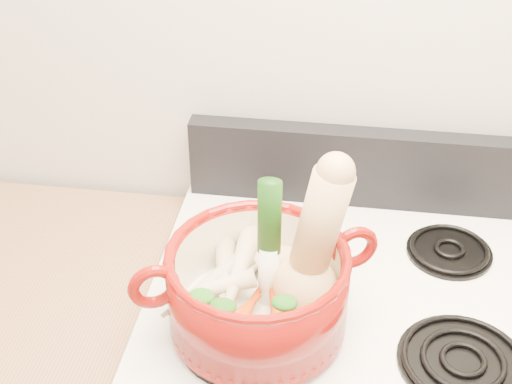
# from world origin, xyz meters

# --- Properties ---
(wall_back) EXTENTS (3.50, 0.02, 2.60)m
(wall_back) POSITION_xyz_m (0.00, 1.75, 1.30)
(wall_back) COLOR beige
(wall_back) RESTS_ON floor
(cooktop) EXTENTS (0.78, 0.67, 0.03)m
(cooktop) POSITION_xyz_m (0.00, 1.40, 0.93)
(cooktop) COLOR white
(cooktop) RESTS_ON stove_body
(control_backsplash) EXTENTS (0.76, 0.05, 0.18)m
(control_backsplash) POSITION_xyz_m (0.00, 1.70, 1.04)
(control_backsplash) COLOR black
(control_backsplash) RESTS_ON cooktop
(burner_front_left) EXTENTS (0.22, 0.22, 0.02)m
(burner_front_left) POSITION_xyz_m (-0.19, 1.24, 0.96)
(burner_front_left) COLOR black
(burner_front_left) RESTS_ON cooktop
(burner_front_right) EXTENTS (0.22, 0.22, 0.02)m
(burner_front_right) POSITION_xyz_m (0.19, 1.24, 0.96)
(burner_front_right) COLOR black
(burner_front_right) RESTS_ON cooktop
(burner_back_left) EXTENTS (0.17, 0.17, 0.02)m
(burner_back_left) POSITION_xyz_m (-0.19, 1.54, 0.96)
(burner_back_left) COLOR black
(burner_back_left) RESTS_ON cooktop
(burner_back_right) EXTENTS (0.17, 0.17, 0.02)m
(burner_back_right) POSITION_xyz_m (0.19, 1.54, 0.96)
(burner_back_right) COLOR black
(burner_back_right) RESTS_ON cooktop
(dutch_oven) EXTENTS (0.42, 0.42, 0.15)m
(dutch_oven) POSITION_xyz_m (-0.17, 1.27, 1.05)
(dutch_oven) COLOR maroon
(dutch_oven) RESTS_ON burner_front_left
(pot_handle_left) EXTENTS (0.09, 0.06, 0.09)m
(pot_handle_left) POSITION_xyz_m (-0.33, 1.20, 1.10)
(pot_handle_left) COLOR maroon
(pot_handle_left) RESTS_ON dutch_oven
(pot_handle_right) EXTENTS (0.09, 0.06, 0.09)m
(pot_handle_right) POSITION_xyz_m (-0.01, 1.35, 1.10)
(pot_handle_right) COLOR maroon
(pot_handle_right) RESTS_ON dutch_oven
(squash) EXTENTS (0.20, 0.17, 0.31)m
(squash) POSITION_xyz_m (-0.09, 1.29, 1.15)
(squash) COLOR #E3B374
(squash) RESTS_ON dutch_oven
(leek) EXTENTS (0.04, 0.04, 0.26)m
(leek) POSITION_xyz_m (-0.15, 1.30, 1.13)
(leek) COLOR white
(leek) RESTS_ON dutch_oven
(ginger) EXTENTS (0.11, 0.09, 0.05)m
(ginger) POSITION_xyz_m (-0.14, 1.38, 1.02)
(ginger) COLOR #CDB67E
(ginger) RESTS_ON dutch_oven
(parsnip_0) EXTENTS (0.13, 0.19, 0.05)m
(parsnip_0) POSITION_xyz_m (-0.21, 1.32, 1.02)
(parsnip_0) COLOR beige
(parsnip_0) RESTS_ON dutch_oven
(parsnip_1) EXTENTS (0.16, 0.18, 0.06)m
(parsnip_1) POSITION_xyz_m (-0.26, 1.29, 1.03)
(parsnip_1) COLOR beige
(parsnip_1) RESTS_ON dutch_oven
(parsnip_2) EXTENTS (0.07, 0.20, 0.06)m
(parsnip_2) POSITION_xyz_m (-0.23, 1.30, 1.03)
(parsnip_2) COLOR beige
(parsnip_2) RESTS_ON dutch_oven
(parsnip_3) EXTENTS (0.17, 0.09, 0.05)m
(parsnip_3) POSITION_xyz_m (-0.25, 1.27, 1.04)
(parsnip_3) COLOR beige
(parsnip_3) RESTS_ON dutch_oven
(parsnip_4) EXTENTS (0.07, 0.23, 0.07)m
(parsnip_4) POSITION_xyz_m (-0.21, 1.31, 1.05)
(parsnip_4) COLOR beige
(parsnip_4) RESTS_ON dutch_oven
(carrot_0) EXTENTS (0.07, 0.17, 0.05)m
(carrot_0) POSITION_xyz_m (-0.19, 1.22, 1.02)
(carrot_0) COLOR #BF3609
(carrot_0) RESTS_ON dutch_oven
(carrot_1) EXTENTS (0.11, 0.15, 0.05)m
(carrot_1) POSITION_xyz_m (-0.21, 1.21, 1.02)
(carrot_1) COLOR #DA470A
(carrot_1) RESTS_ON dutch_oven
(carrot_2) EXTENTS (0.07, 0.17, 0.05)m
(carrot_2) POSITION_xyz_m (-0.13, 1.25, 1.03)
(carrot_2) COLOR #BC3B09
(carrot_2) RESTS_ON dutch_oven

